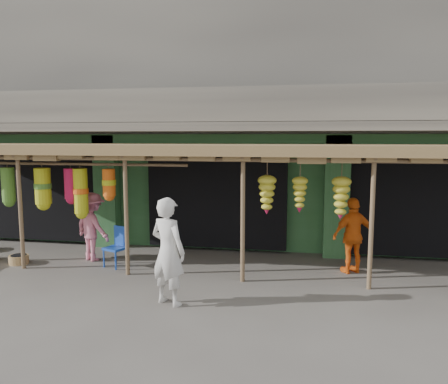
% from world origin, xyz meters
% --- Properties ---
extents(ground, '(80.00, 80.00, 0.00)m').
position_xyz_m(ground, '(0.00, 0.00, 0.00)').
color(ground, '#514C47').
rests_on(ground, ground).
extents(building, '(16.40, 6.80, 7.00)m').
position_xyz_m(building, '(-0.00, 4.87, 3.37)').
color(building, gray).
rests_on(building, ground).
extents(awning, '(14.00, 2.70, 2.79)m').
position_xyz_m(awning, '(-0.16, 0.80, 2.57)').
color(awning, brown).
rests_on(awning, ground).
extents(blue_chair, '(0.56, 0.57, 0.91)m').
position_xyz_m(blue_chair, '(-1.97, 0.37, 0.51)').
color(blue_chair, '#1A44AC').
rests_on(blue_chair, ground).
extents(basket_right, '(0.55, 0.55, 0.20)m').
position_xyz_m(basket_right, '(-4.34, 0.11, 0.10)').
color(basket_right, '#977246').
rests_on(basket_right, ground).
extents(person_front, '(0.82, 0.70, 1.92)m').
position_xyz_m(person_front, '(-0.12, -1.64, 0.96)').
color(person_front, silver).
rests_on(person_front, ground).
extents(person_vendor, '(1.05, 0.81, 1.66)m').
position_xyz_m(person_vendor, '(3.28, 0.82, 0.83)').
color(person_vendor, orange).
rests_on(person_vendor, ground).
extents(person_shopper, '(1.22, 1.03, 1.64)m').
position_xyz_m(person_shopper, '(-2.76, 0.72, 0.82)').
color(person_shopper, '#D77189').
rests_on(person_shopper, ground).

